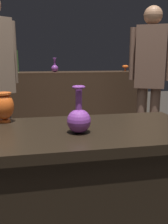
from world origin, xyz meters
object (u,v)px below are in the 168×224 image
object	(u,v)px
vase_centerpiece	(79,119)
vase_tall_behind	(4,106)
shelf_vase_center	(55,68)
shelf_vase_left	(16,62)
visitor_near_right	(150,72)
shelf_vase_far_right	(125,67)

from	to	relation	value
vase_centerpiece	vase_tall_behind	distance (m)	0.50
shelf_vase_center	shelf_vase_left	size ratio (longest dim) A/B	0.66
visitor_near_right	shelf_vase_center	bearing A→B (deg)	-13.19
shelf_vase_far_right	visitor_near_right	world-z (taller)	visitor_near_right
vase_tall_behind	visitor_near_right	xyz separation A→B (m)	(1.45, 1.09, 0.12)
shelf_vase_center	shelf_vase_left	bearing A→B (deg)	173.27
shelf_vase_center	visitor_near_right	xyz separation A→B (m)	(0.99, -0.87, -0.03)
vase_tall_behind	vase_centerpiece	bearing A→B (deg)	-36.89
vase_tall_behind	shelf_vase_center	bearing A→B (deg)	76.69
vase_tall_behind	shelf_vase_left	xyz separation A→B (m)	(-0.06, 2.02, 0.23)
visitor_near_right	shelf_vase_left	bearing A→B (deg)	-3.51
vase_centerpiece	vase_tall_behind	world-z (taller)	vase_centerpiece
vase_centerpiece	visitor_near_right	xyz separation A→B (m)	(1.05, 1.39, 0.15)
shelf_vase_far_right	visitor_near_right	size ratio (longest dim) A/B	0.06
vase_centerpiece	shelf_vase_far_right	xyz separation A→B (m)	(1.11, 2.31, 0.18)
shelf_vase_far_right	vase_centerpiece	bearing A→B (deg)	-115.58
vase_tall_behind	shelf_vase_far_right	world-z (taller)	shelf_vase_far_right
vase_centerpiece	vase_tall_behind	xyz separation A→B (m)	(-0.40, 0.30, 0.02)
vase_centerpiece	visitor_near_right	bearing A→B (deg)	52.85
vase_centerpiece	vase_tall_behind	bearing A→B (deg)	143.11
shelf_vase_left	shelf_vase_center	bearing A→B (deg)	-6.73
shelf_vase_left	visitor_near_right	bearing A→B (deg)	-31.73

